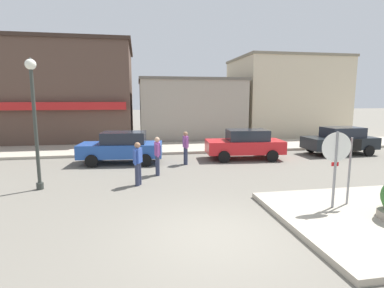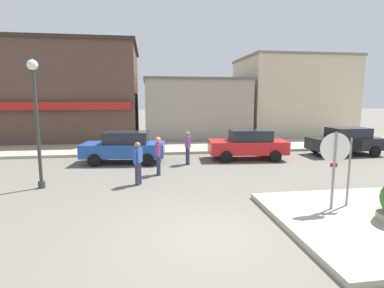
{
  "view_description": "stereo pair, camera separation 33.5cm",
  "coord_description": "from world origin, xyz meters",
  "views": [
    {
      "loc": [
        -1.67,
        -6.38,
        3.19
      ],
      "look_at": [
        0.27,
        4.5,
        1.5
      ],
      "focal_mm": 28.0,
      "sensor_mm": 36.0,
      "label": 1
    },
    {
      "loc": [
        -1.34,
        -6.43,
        3.19
      ],
      "look_at": [
        0.27,
        4.5,
        1.5
      ],
      "focal_mm": 28.0,
      "sensor_mm": 36.0,
      "label": 2
    }
  ],
  "objects": [
    {
      "name": "building_storefront_left_mid",
      "position": [
        11.12,
        18.58,
        3.33
      ],
      "size": [
        8.8,
        7.01,
        6.64
      ],
      "color": "beige",
      "rests_on": "ground"
    },
    {
      "name": "building_corner_shop",
      "position": [
        -7.53,
        18.57,
        3.62
      ],
      "size": [
        10.99,
        8.9,
        7.23
      ],
      "color": "brown",
      "rests_on": "ground"
    },
    {
      "name": "building_storefront_left_near",
      "position": [
        2.44,
        18.26,
        2.35
      ],
      "size": [
        8.04,
        7.27,
        4.69
      ],
      "color": "#9E9384",
      "rests_on": "ground"
    },
    {
      "name": "parked_car_nearest",
      "position": [
        -2.52,
        8.59,
        0.81
      ],
      "size": [
        4.15,
        2.18,
        1.56
      ],
      "color": "#234C9E",
      "rests_on": "ground"
    },
    {
      "name": "pedestrian_crossing_near",
      "position": [
        -0.94,
        5.91,
        0.87
      ],
      "size": [
        0.23,
        0.55,
        1.61
      ],
      "color": "#2D334C",
      "rests_on": "ground"
    },
    {
      "name": "parked_car_second",
      "position": [
        3.85,
        8.52,
        0.81
      ],
      "size": [
        4.14,
        2.15,
        1.56
      ],
      "color": "red",
      "rests_on": "ground"
    },
    {
      "name": "lamp_post",
      "position": [
        -5.17,
        4.65,
        2.96
      ],
      "size": [
        0.36,
        0.36,
        4.54
      ],
      "color": "#333833",
      "rests_on": "ground"
    },
    {
      "name": "parked_car_third",
      "position": [
        9.7,
        8.84,
        0.81
      ],
      "size": [
        4.03,
        1.94,
        1.56
      ],
      "color": "black",
      "rests_on": "ground"
    },
    {
      "name": "kerb_far",
      "position": [
        0.0,
        12.37,
        0.07
      ],
      "size": [
        80.0,
        4.0,
        0.15
      ],
      "primitive_type": "cube",
      "color": "#A89E8C",
      "rests_on": "ground"
    },
    {
      "name": "pedestrian_kerb_side",
      "position": [
        -1.74,
        4.55,
        0.87
      ],
      "size": [
        0.35,
        0.54,
        1.61
      ],
      "color": "#2D334C",
      "rests_on": "ground"
    },
    {
      "name": "pedestrian_crossing_far",
      "position": [
        0.54,
        7.75,
        0.87
      ],
      "size": [
        0.24,
        0.55,
        1.61
      ],
      "color": "#2D334C",
      "rests_on": "ground"
    },
    {
      "name": "one_way_sign",
      "position": [
        4.24,
        1.05,
        1.33
      ],
      "size": [
        0.6,
        0.09,
        2.1
      ],
      "color": "gray",
      "rests_on": "ground"
    },
    {
      "name": "stop_sign",
      "position": [
        3.64,
        0.87,
        1.52
      ],
      "size": [
        0.81,
        0.13,
        2.3
      ],
      "color": "gray",
      "rests_on": "ground"
    },
    {
      "name": "ground_plane",
      "position": [
        0.0,
        0.0,
        0.0
      ],
      "size": [
        160.0,
        160.0,
        0.0
      ],
      "primitive_type": "plane",
      "color": "#6B665B"
    }
  ]
}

